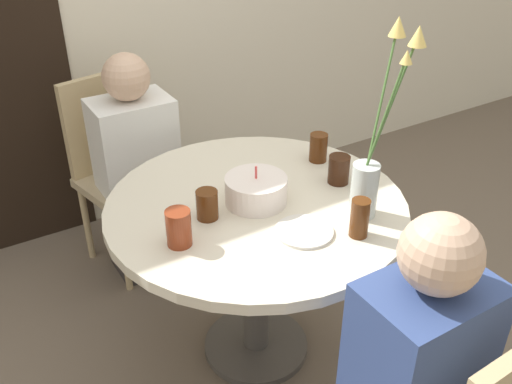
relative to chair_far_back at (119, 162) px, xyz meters
The scene contains 12 objects.
ground_plane 1.06m from the chair_far_back, 77.57° to the right, with size 16.00×16.00×0.00m, color #6B5B4C.
dining_table 0.93m from the chair_far_back, 77.57° to the right, with size 1.06×1.06×0.71m.
chair_far_back is the anchor object (origin of this frame).
birthday_cake 0.97m from the chair_far_back, 77.80° to the right, with size 0.22×0.22×0.14m.
flower_vase 1.32m from the chair_far_back, 66.98° to the right, with size 0.22×0.18×0.63m.
side_plate 1.19m from the chair_far_back, 78.49° to the right, with size 0.19×0.19×0.01m.
drink_glass_0 1.33m from the chair_far_back, 73.38° to the right, with size 0.06×0.06×0.13m.
drink_glass_1 0.99m from the chair_far_back, 53.38° to the right, with size 0.07×0.07×0.11m.
drink_glass_2 1.04m from the chair_far_back, 97.60° to the right, with size 0.08×0.08×0.12m.
drink_glass_3 0.94m from the chair_far_back, 89.35° to the right, with size 0.07×0.07×0.10m.
drink_glass_4 1.12m from the chair_far_back, 60.71° to the right, with size 0.08×0.08×0.11m.
person_guest 0.16m from the chair_far_back, 77.57° to the right, with size 0.34×0.24×1.07m.
Camera 1 is at (-0.88, -1.44, 1.77)m, focal length 40.00 mm.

